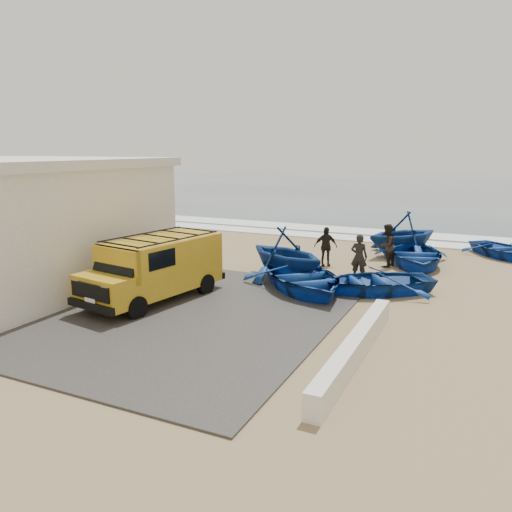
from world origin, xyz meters
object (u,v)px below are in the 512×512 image
(boat_mid_left, at_px, (286,253))
(boat_far_right, at_px, (504,249))
(boat_near_right, at_px, (375,281))
(van, at_px, (156,266))
(fisherman_back, at_px, (326,246))
(boat_mid_right, at_px, (415,255))
(boat_far_left, at_px, (403,233))
(building, at_px, (1,223))
(fisherman_middle, at_px, (387,246))
(boat_near_left, at_px, (302,277))
(parapet, at_px, (355,348))
(fisherman_front, at_px, (359,257))

(boat_mid_left, bearing_deg, boat_far_right, -17.67)
(boat_near_right, height_order, boat_far_right, boat_near_right)
(van, distance_m, fisherman_back, 7.46)
(boat_mid_right, height_order, boat_far_left, boat_far_left)
(fisherman_back, bearing_deg, boat_far_left, 25.25)
(building, bearing_deg, boat_far_right, 38.12)
(fisherman_middle, distance_m, fisherman_back, 2.41)
(van, relative_size, boat_mid_right, 1.16)
(boat_near_left, height_order, fisherman_middle, fisherman_middle)
(parapet, distance_m, fisherman_front, 7.17)
(building, distance_m, boat_far_left, 15.93)
(building, height_order, fisherman_front, building)
(boat_near_left, relative_size, boat_far_right, 1.29)
(boat_far_left, xyz_separation_m, boat_far_right, (4.07, 1.33, -0.61))
(building, height_order, parapet, building)
(boat_near_left, bearing_deg, boat_mid_right, 19.47)
(boat_near_left, height_order, boat_far_right, boat_near_left)
(boat_mid_left, bearing_deg, boat_near_left, -112.67)
(boat_far_left, bearing_deg, fisherman_middle, -57.35)
(building, height_order, boat_near_left, building)
(boat_mid_left, relative_size, boat_far_right, 1.02)
(parapet, bearing_deg, boat_mid_left, 124.52)
(parapet, distance_m, fisherman_middle, 9.45)
(parapet, distance_m, boat_mid_left, 7.29)
(parapet, bearing_deg, fisherman_front, 103.48)
(fisherman_front, relative_size, fisherman_middle, 0.96)
(boat_mid_left, relative_size, boat_far_left, 0.96)
(boat_mid_left, bearing_deg, boat_far_left, -0.85)
(fisherman_middle, height_order, fisherman_back, fisherman_middle)
(van, height_order, boat_near_right, van)
(van, bearing_deg, fisherman_back, 72.68)
(boat_mid_left, xyz_separation_m, boat_far_right, (7.22, 7.27, -0.58))
(boat_near_left, bearing_deg, boat_far_right, 12.00)
(boat_far_left, height_order, fisherman_back, boat_far_left)
(boat_mid_left, height_order, boat_far_right, boat_mid_left)
(boat_mid_right, xyz_separation_m, boat_far_left, (-0.82, 1.87, 0.53))
(boat_mid_right, bearing_deg, fisherman_middle, -161.82)
(boat_near_left, xyz_separation_m, fisherman_back, (-0.40, 3.81, 0.33))
(boat_mid_left, xyz_separation_m, boat_far_left, (3.16, 5.93, 0.04))
(boat_mid_left, distance_m, boat_far_right, 10.26)
(building, distance_m, van, 5.94)
(building, xyz_separation_m, fisherman_front, (10.83, 5.95, -1.34))
(parapet, xyz_separation_m, fisherman_front, (-1.67, 6.95, 0.55))
(van, xyz_separation_m, boat_mid_left, (2.60, 4.19, -0.14))
(building, relative_size, parapet, 1.57)
(boat_near_right, bearing_deg, boat_mid_left, -131.67)
(boat_near_left, bearing_deg, fisherman_back, 53.32)
(boat_far_right, xyz_separation_m, fisherman_back, (-6.50, -4.79, 0.43))
(boat_far_left, height_order, fisherman_front, boat_far_left)
(fisherman_middle, bearing_deg, fisherman_front, 6.17)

